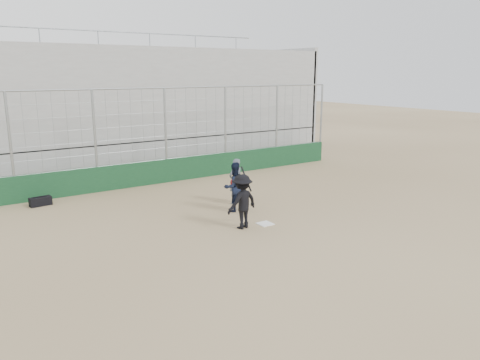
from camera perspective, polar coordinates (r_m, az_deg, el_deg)
ground at (r=14.70m, az=3.08°, el=-5.39°), size 90.00×90.00×0.00m
home_plate at (r=14.70m, az=3.08°, el=-5.35°), size 0.44×0.44×0.02m
backstop at (r=20.30m, az=-8.93°, el=2.43°), size 18.10×0.25×4.04m
bleachers at (r=24.60m, az=-14.12°, el=8.65°), size 20.25×6.70×6.98m
batter_at_plate at (r=14.10m, az=0.27°, el=-2.63°), size 1.17×0.83×1.83m
catcher_crouched at (r=15.86m, az=-0.70°, el=-1.84°), size 0.86×0.69×1.15m
umpire at (r=16.75m, az=-0.52°, el=-0.43°), size 0.66×0.49×1.48m
equipment_bag at (r=18.07m, az=-23.15°, el=-2.40°), size 0.76×0.39×0.35m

